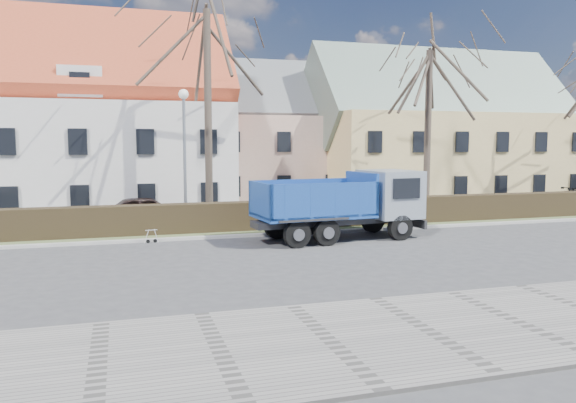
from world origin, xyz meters
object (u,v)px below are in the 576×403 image
object	(u,v)px
streetlight	(185,160)
cart_frame	(147,236)
parked_car_a	(147,210)
dump_truck	(334,205)

from	to	relation	value
streetlight	cart_frame	size ratio (longest dim) A/B	9.72
streetlight	parked_car_a	distance (m)	3.94
parked_car_a	dump_truck	bearing A→B (deg)	-139.65
dump_truck	streetlight	bearing A→B (deg)	138.53
cart_frame	parked_car_a	bearing A→B (deg)	87.19
streetlight	cart_frame	world-z (taller)	streetlight
dump_truck	cart_frame	size ratio (longest dim) A/B	11.04
streetlight	cart_frame	bearing A→B (deg)	-124.30
streetlight	parked_car_a	bearing A→B (deg)	122.72
streetlight	parked_car_a	size ratio (longest dim) A/B	1.54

